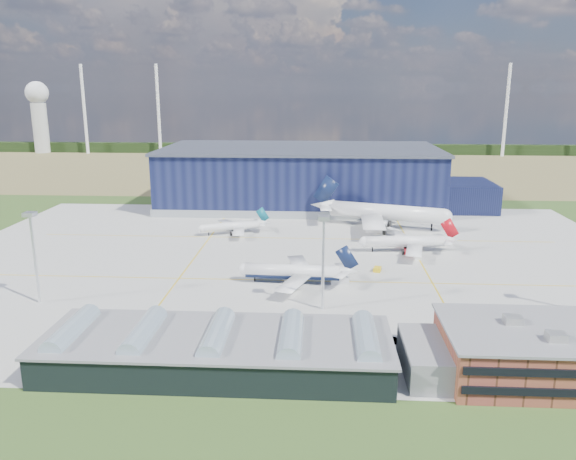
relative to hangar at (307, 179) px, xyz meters
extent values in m
plane|color=#2F4A1C|center=(-2.81, -94.80, -11.62)|extent=(600.00, 600.00, 0.00)
cube|color=#9B9B96|center=(-2.81, -84.80, -11.59)|extent=(220.00, 160.00, 0.06)
cube|color=#E3BA0B|center=(-2.81, -104.80, -11.54)|extent=(180.00, 0.40, 0.02)
cube|color=#E3BA0B|center=(-2.81, -59.80, -11.54)|extent=(180.00, 0.40, 0.02)
cube|color=#E3BA0B|center=(-32.81, -84.80, -11.54)|extent=(0.40, 120.00, 0.02)
cube|color=#E3BA0B|center=(37.19, -84.80, -11.54)|extent=(0.40, 120.00, 0.02)
cube|color=olive|center=(-2.81, 125.20, -11.62)|extent=(600.00, 220.00, 0.01)
cube|color=black|center=(-2.81, 205.20, -7.62)|extent=(600.00, 8.00, 8.00)
cylinder|color=white|center=(-182.81, 195.20, 23.38)|extent=(2.40, 2.40, 70.00)
cylinder|color=white|center=(-122.81, 195.20, 23.38)|extent=(2.40, 2.40, 70.00)
cylinder|color=white|center=(147.19, 195.20, 23.38)|extent=(2.40, 2.40, 70.00)
cylinder|color=silver|center=(-222.81, 200.20, 8.38)|extent=(12.00, 12.00, 40.00)
sphere|color=white|center=(-222.81, 200.20, 36.38)|extent=(18.00, 18.00, 18.00)
cube|color=#101638|center=(-2.81, 0.20, 0.88)|extent=(120.00, 60.00, 25.00)
cube|color=gray|center=(-2.81, 0.20, -10.02)|extent=(121.00, 61.00, 3.20)
cube|color=#444957|center=(-2.81, 0.20, 13.88)|extent=(122.00, 62.00, 1.20)
cube|color=#101638|center=(69.19, -4.80, -5.62)|extent=(24.00, 30.00, 12.00)
cube|color=brown|center=(52.19, -154.80, -7.12)|extent=(45.00, 22.00, 9.00)
cube|color=slate|center=(52.19, -154.80, -2.42)|extent=(46.00, 23.00, 0.50)
cube|color=black|center=(52.19, -143.60, -8.62)|extent=(44.00, 0.40, 1.40)
cube|color=black|center=(52.19, -143.60, -5.12)|extent=(44.00, 0.40, 1.40)
cube|color=#ACABA7|center=(42.19, -152.80, -1.52)|extent=(3.20, 2.60, 1.60)
cube|color=#ACABA7|center=(47.19, -159.80, -1.52)|extent=(3.20, 2.60, 1.60)
cube|color=black|center=(-12.81, -154.80, -8.62)|extent=(65.00, 22.00, 6.00)
cube|color=slate|center=(-12.81, -154.80, -5.42)|extent=(66.00, 23.00, 0.50)
cube|color=slate|center=(27.19, -154.80, -8.62)|extent=(10.00, 18.00, 6.00)
cylinder|color=#8FA4B1|center=(-40.81, -154.80, -5.22)|extent=(4.40, 18.00, 4.40)
cylinder|color=#8FA4B1|center=(-26.81, -154.80, -5.22)|extent=(4.40, 18.00, 4.40)
cylinder|color=#8FA4B1|center=(-12.81, -154.80, -5.22)|extent=(4.40, 18.00, 4.40)
cylinder|color=#8FA4B1|center=(1.19, -154.80, -5.22)|extent=(4.40, 18.00, 4.40)
cylinder|color=#8FA4B1|center=(15.19, -154.80, -5.22)|extent=(4.40, 18.00, 4.40)
cylinder|color=silver|center=(-62.81, -124.80, -0.62)|extent=(0.70, 0.70, 22.00)
cube|color=silver|center=(-62.81, -124.80, 10.88)|extent=(2.60, 2.60, 1.00)
cylinder|color=silver|center=(7.19, -124.80, -0.62)|extent=(0.70, 0.70, 22.00)
cube|color=silver|center=(7.19, -124.80, 10.88)|extent=(2.60, 2.60, 1.00)
cube|color=gold|center=(4.82, -140.80, -10.82)|extent=(2.39, 3.85, 1.59)
cube|color=gold|center=(23.10, -95.37, -10.97)|extent=(2.68, 3.39, 1.29)
cube|color=silver|center=(11.96, -106.70, -10.56)|extent=(4.92, 2.34, 2.11)
cube|color=silver|center=(36.78, -82.33, -10.98)|extent=(2.12, 3.04, 1.27)
cube|color=silver|center=(32.28, -53.40, -10.40)|extent=(4.94, 5.79, 2.44)
cube|color=silver|center=(25.62, -63.79, -10.90)|extent=(3.55, 2.59, 1.43)
cube|color=silver|center=(45.92, -140.80, -10.46)|extent=(5.36, 4.14, 2.32)
imported|color=#99999E|center=(22.10, -142.80, -10.98)|extent=(4.09, 2.31, 1.27)
camera|label=1|loc=(6.34, -251.31, 40.06)|focal=35.00mm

